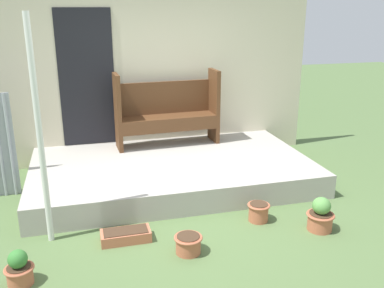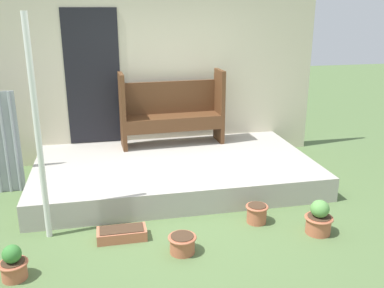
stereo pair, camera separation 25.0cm
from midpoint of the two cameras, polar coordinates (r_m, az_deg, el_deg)
The scene contains 10 objects.
ground_plane at distance 5.02m, azimuth -3.02°, elevation -9.84°, with size 24.00×24.00×0.00m, color #516B3D.
porch_slab at distance 5.94m, azimuth -3.89°, elevation -3.66°, with size 3.75×2.15×0.31m.
house_wall at distance 6.69m, azimuth -6.32°, elevation 8.88°, with size 4.95×0.08×2.60m.
support_post at distance 4.43m, azimuth -21.20°, elevation 1.14°, with size 0.06×0.06×2.30m.
bench at distance 6.47m, azimuth -4.47°, elevation 4.69°, with size 1.56×0.47×1.12m.
flower_pot_left at distance 4.21m, azimuth -23.70°, elevation -15.10°, with size 0.26×0.26×0.33m.
flower_pot_middle at distance 4.33m, azimuth -2.20°, elevation -13.11°, with size 0.29×0.29×0.19m.
flower_pot_right at distance 4.95m, azimuth 7.42°, elevation -8.89°, with size 0.26×0.26×0.21m.
flower_pot_far_right at distance 4.87m, azimuth 15.34°, elevation -9.24°, with size 0.31×0.31×0.38m.
planter_box_rect at distance 4.62m, azimuth -10.39°, elevation -11.93°, with size 0.51×0.24×0.12m.
Camera 1 is at (-1.02, -4.33, 2.33)m, focal length 40.00 mm.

